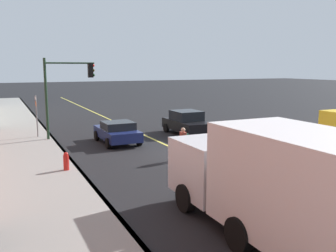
# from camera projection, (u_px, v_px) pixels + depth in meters

# --- Properties ---
(ground) EXTENTS (200.00, 200.00, 0.00)m
(ground) POSITION_uv_depth(u_px,v_px,m) (180.00, 152.00, 19.86)
(ground) COLOR black
(sidewalk_slab) EXTENTS (80.00, 3.63, 0.15)m
(sidewalk_slab) POSITION_uv_depth(u_px,v_px,m) (34.00, 166.00, 16.68)
(sidewalk_slab) COLOR gray
(sidewalk_slab) RESTS_ON ground
(curb_edge) EXTENTS (80.00, 0.16, 0.15)m
(curb_edge) POSITION_uv_depth(u_px,v_px,m) (72.00, 162.00, 17.41)
(curb_edge) COLOR slate
(curb_edge) RESTS_ON ground
(lane_stripe_center) EXTENTS (80.00, 0.16, 0.01)m
(lane_stripe_center) POSITION_uv_depth(u_px,v_px,m) (180.00, 152.00, 19.86)
(lane_stripe_center) COLOR #D8CC4C
(lane_stripe_center) RESTS_ON ground
(car_maroon) EXTENTS (4.37, 2.10, 1.49)m
(car_maroon) POSITION_uv_depth(u_px,v_px,m) (269.00, 147.00, 17.54)
(car_maroon) COLOR #591116
(car_maroon) RESTS_ON ground
(car_black) EXTENTS (4.14, 2.09, 1.61)m
(car_black) POSITION_uv_depth(u_px,v_px,m) (187.00, 123.00, 24.92)
(car_black) COLOR black
(car_black) RESTS_ON ground
(car_navy) EXTENTS (3.98, 2.07, 1.33)m
(car_navy) POSITION_uv_depth(u_px,v_px,m) (117.00, 132.00, 22.02)
(car_navy) COLOR navy
(car_navy) RESTS_ON ground
(truck_white) EXTENTS (8.47, 2.65, 3.07)m
(truck_white) POSITION_uv_depth(u_px,v_px,m) (294.00, 189.00, 8.85)
(truck_white) COLOR silver
(truck_white) RESTS_ON ground
(pedestrian_with_backpack) EXTENTS (0.40, 0.38, 1.61)m
(pedestrian_with_backpack) POSITION_uv_depth(u_px,v_px,m) (183.00, 141.00, 18.00)
(pedestrian_with_backpack) COLOR #383838
(pedestrian_with_backpack) RESTS_ON ground
(traffic_light_mast) EXTENTS (0.28, 3.11, 5.10)m
(traffic_light_mast) POSITION_uv_depth(u_px,v_px,m) (66.00, 85.00, 22.55)
(traffic_light_mast) COLOR #1E3823
(traffic_light_mast) RESTS_ON ground
(street_sign_post) EXTENTS (0.60, 0.08, 2.81)m
(street_sign_post) POSITION_uv_depth(u_px,v_px,m) (37.00, 113.00, 23.13)
(street_sign_post) COLOR slate
(street_sign_post) RESTS_ON ground
(fire_hydrant) EXTENTS (0.24, 0.24, 0.94)m
(fire_hydrant) POSITION_uv_depth(u_px,v_px,m) (66.00, 163.00, 15.76)
(fire_hydrant) COLOR red
(fire_hydrant) RESTS_ON ground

